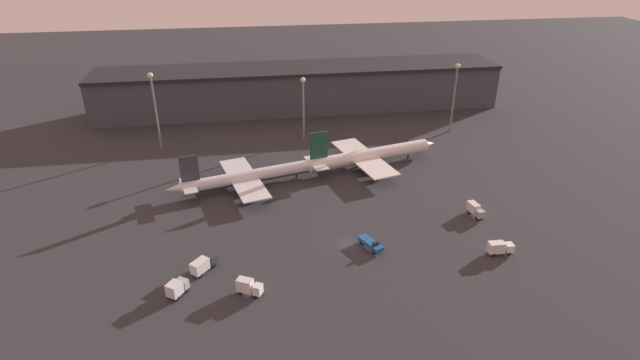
% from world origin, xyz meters
% --- Properties ---
extents(ground, '(600.00, 600.00, 0.00)m').
position_xyz_m(ground, '(0.00, 0.00, 0.00)').
color(ground, '#2D2D33').
extents(terminal_building, '(164.64, 24.36, 17.99)m').
position_xyz_m(terminal_building, '(0.00, 101.79, 9.05)').
color(terminal_building, '#3D424C').
rests_on(terminal_building, ground).
extents(airplane_0, '(47.70, 29.92, 12.92)m').
position_xyz_m(airplane_0, '(-23.04, 33.55, 3.30)').
color(airplane_0, silver).
rests_on(airplane_0, ground).
extents(airplane_1, '(49.39, 32.06, 14.41)m').
position_xyz_m(airplane_1, '(15.00, 42.14, 3.65)').
color(airplane_1, white).
rests_on(airplane_1, ground).
extents(service_vehicle_0, '(3.06, 5.97, 3.28)m').
position_xyz_m(service_vehicle_0, '(36.09, 7.86, 1.83)').
color(service_vehicle_0, '#9EA3A8').
rests_on(service_vehicle_0, ground).
extents(service_vehicle_1, '(5.21, 7.67, 2.55)m').
position_xyz_m(service_vehicle_1, '(4.95, -2.61, 1.20)').
color(service_vehicle_1, '#195199').
rests_on(service_vehicle_1, ground).
extents(service_vehicle_2, '(6.03, 6.57, 3.40)m').
position_xyz_m(service_vehicle_2, '(-34.31, -5.92, 1.89)').
color(service_vehicle_2, '#282D38').
rests_on(service_vehicle_2, ground).
extents(service_vehicle_3, '(5.72, 4.27, 3.63)m').
position_xyz_m(service_vehicle_3, '(-24.46, -15.33, 1.99)').
color(service_vehicle_3, white).
rests_on(service_vehicle_3, ground).
extents(service_vehicle_4, '(4.74, 5.30, 3.49)m').
position_xyz_m(service_vehicle_4, '(-39.27, -13.32, 1.90)').
color(service_vehicle_4, '#9EA3A8').
rests_on(service_vehicle_4, ground).
extents(service_vehicle_5, '(6.06, 2.26, 3.30)m').
position_xyz_m(service_vehicle_5, '(34.26, -9.74, 1.84)').
color(service_vehicle_5, white).
rests_on(service_vehicle_5, ground).
extents(lamp_post_0, '(1.80, 1.80, 26.64)m').
position_xyz_m(lamp_post_0, '(-52.71, 67.58, 16.80)').
color(lamp_post_0, slate).
rests_on(lamp_post_0, ground).
extents(lamp_post_1, '(1.80, 1.80, 22.98)m').
position_xyz_m(lamp_post_1, '(-2.55, 67.58, 14.78)').
color(lamp_post_1, slate).
rests_on(lamp_post_1, ground).
extents(lamp_post_2, '(1.80, 1.80, 25.67)m').
position_xyz_m(lamp_post_2, '(53.05, 67.58, 16.27)').
color(lamp_post_2, slate).
rests_on(lamp_post_2, ground).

